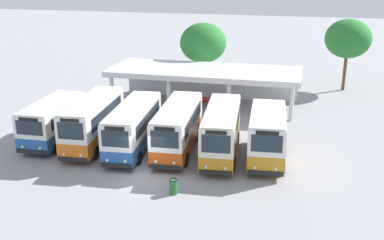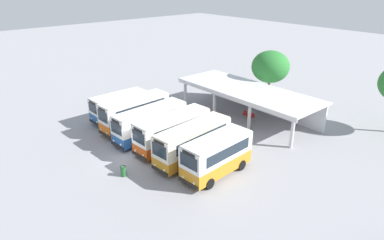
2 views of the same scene
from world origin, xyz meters
name	(u,v)px [view 1 (image 1 of 2)]	position (x,y,z in m)	size (l,w,h in m)	color
ground_plane	(143,175)	(0.00, 0.00, 0.00)	(180.00, 180.00, 0.00)	#939399
city_bus_nearest_orange	(53,120)	(-8.13, 3.84, 1.69)	(2.57, 6.61, 3.05)	black
city_bus_second_in_row	(93,120)	(-5.05, 3.95, 1.88)	(2.61, 7.98, 3.41)	black
city_bus_middle_cream	(133,126)	(-1.97, 3.81, 1.78)	(2.65, 8.19, 3.21)	black
city_bus_fourth_amber	(178,126)	(1.11, 4.27, 1.81)	(2.59, 8.12, 3.27)	black
city_bus_fifth_blue	(221,130)	(4.19, 4.13, 1.84)	(2.78, 8.06, 3.33)	black
city_bus_far_end_green	(267,134)	(7.27, 4.03, 1.84)	(2.69, 6.64, 3.34)	black
terminal_canopy	(206,75)	(0.69, 16.06, 2.69)	(17.14, 6.33, 3.40)	silver
waiting_chair_end_by_column	(204,101)	(0.77, 15.04, 0.52)	(0.44, 0.44, 0.86)	slate
waiting_chair_second_from_end	(210,101)	(1.35, 14.97, 0.52)	(0.44, 0.44, 0.86)	slate
waiting_chair_middle_seat	(217,102)	(1.92, 15.02, 0.52)	(0.44, 0.44, 0.86)	slate
roadside_tree_behind_canopy	(203,43)	(-0.65, 21.13, 4.76)	(4.70, 4.70, 6.77)	brown
roadside_tree_east_of_canopy	(348,39)	(13.51, 23.84, 5.27)	(4.56, 4.56, 7.23)	brown
litter_bin_apron	(173,186)	(2.50, -2.01, 0.46)	(0.49, 0.49, 0.90)	#266633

